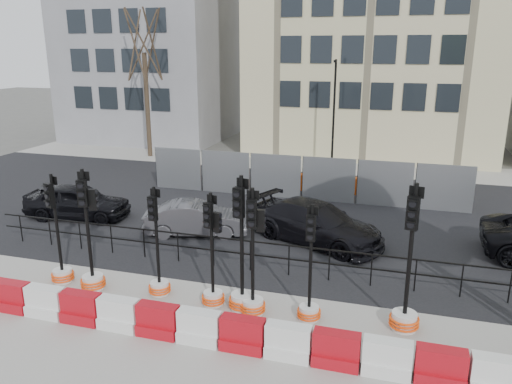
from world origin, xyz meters
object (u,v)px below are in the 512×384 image
(traffic_signal_d, at_px, (213,280))
(car_c, at_px, (317,223))
(car_a, at_px, (77,201))
(traffic_signal_h, at_px, (406,301))
(traffic_signal_a, at_px, (61,261))

(traffic_signal_d, bearing_deg, car_c, 84.33)
(traffic_signal_d, xyz_separation_m, car_a, (-7.73, 5.06, -0.04))
(car_a, bearing_deg, traffic_signal_h, -118.42)
(traffic_signal_h, relative_size, car_c, 0.70)
(car_c, bearing_deg, traffic_signal_a, 152.26)
(traffic_signal_a, height_order, traffic_signal_d, traffic_signal_a)
(traffic_signal_d, relative_size, car_a, 0.73)
(car_a, bearing_deg, traffic_signal_a, -156.30)
(traffic_signal_a, relative_size, traffic_signal_h, 0.88)
(traffic_signal_d, height_order, car_c, traffic_signal_d)
(traffic_signal_h, bearing_deg, traffic_signal_a, -164.98)
(traffic_signal_h, bearing_deg, traffic_signal_d, -163.82)
(car_a, bearing_deg, traffic_signal_d, -130.44)
(traffic_signal_d, relative_size, traffic_signal_h, 0.84)
(traffic_signal_a, bearing_deg, traffic_signal_h, 18.47)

